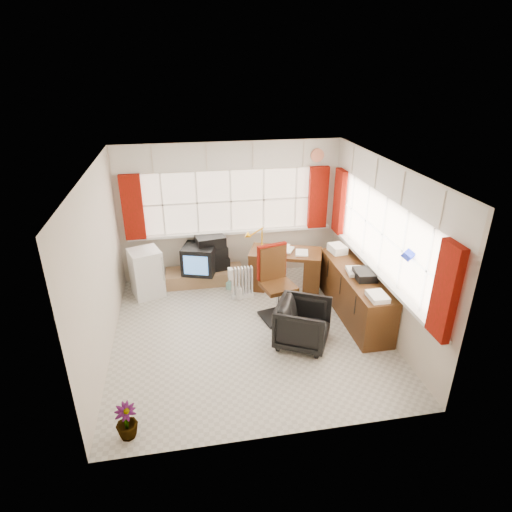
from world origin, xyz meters
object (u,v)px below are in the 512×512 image
at_px(tv_bench, 205,276).
at_px(mini_fridge, 146,273).
at_px(desk_lamp, 262,234).
at_px(radiator, 242,285).
at_px(task_chair, 275,280).
at_px(credenza, 355,293).
at_px(desk, 285,267).
at_px(crt_tv, 200,259).
at_px(office_chair, 303,324).

distance_m(tv_bench, mini_fridge, 1.08).
xyz_separation_m(desk_lamp, radiator, (-0.41, -0.35, -0.78)).
xyz_separation_m(task_chair, tv_bench, (-1.03, 1.29, -0.50)).
bearing_deg(tv_bench, credenza, -33.70).
distance_m(radiator, mini_fridge, 1.66).
relative_size(credenza, mini_fridge, 2.40).
bearing_deg(desk, crt_tv, 165.52).
relative_size(desk, tv_bench, 0.98).
bearing_deg(office_chair, credenza, -31.64).
relative_size(radiator, tv_bench, 0.40).
relative_size(desk, credenza, 0.69).
bearing_deg(mini_fridge, tv_bench, 14.80).
relative_size(task_chair, tv_bench, 0.85).
bearing_deg(desk_lamp, crt_tv, 167.92).
relative_size(desk, crt_tv, 1.99).
height_order(desk_lamp, mini_fridge, desk_lamp).
bearing_deg(office_chair, task_chair, 43.10).
relative_size(desk_lamp, tv_bench, 0.30).
relative_size(desk_lamp, crt_tv, 0.62).
relative_size(radiator, mini_fridge, 0.67).
height_order(desk_lamp, office_chair, desk_lamp).
bearing_deg(office_chair, tv_bench, 58.06).
distance_m(desk_lamp, office_chair, 1.97).
distance_m(desk_lamp, radiator, 0.95).
bearing_deg(desk_lamp, task_chair, -89.15).
xyz_separation_m(credenza, crt_tv, (-2.36, 1.45, 0.12)).
bearing_deg(radiator, tv_bench, 132.97).
bearing_deg(crt_tv, credenza, -31.64).
xyz_separation_m(task_chair, radiator, (-0.42, 0.65, -0.40)).
bearing_deg(mini_fridge, crt_tv, 12.08).
bearing_deg(task_chair, desk, 65.52).
relative_size(task_chair, office_chair, 1.62).
bearing_deg(tv_bench, task_chair, -51.54).
height_order(office_chair, crt_tv, crt_tv).
bearing_deg(radiator, credenza, -27.51).
bearing_deg(crt_tv, task_chair, -47.95).
bearing_deg(desk, radiator, -166.39).
xyz_separation_m(desk_lamp, credenza, (1.27, -1.22, -0.62)).
bearing_deg(credenza, tv_bench, 146.30).
height_order(desk, mini_fridge, mini_fridge).
bearing_deg(radiator, task_chair, -56.71).
xyz_separation_m(desk_lamp, mini_fridge, (-2.02, 0.04, -0.59)).
height_order(credenza, tv_bench, credenza).
bearing_deg(task_chair, credenza, -10.27).
relative_size(desk_lamp, radiator, 0.76).
height_order(task_chair, credenza, task_chair).
xyz_separation_m(crt_tv, mini_fridge, (-0.93, -0.20, -0.09)).
relative_size(crt_tv, mini_fridge, 0.83).
bearing_deg(task_chair, mini_fridge, 153.19).
height_order(credenza, crt_tv, credenza).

